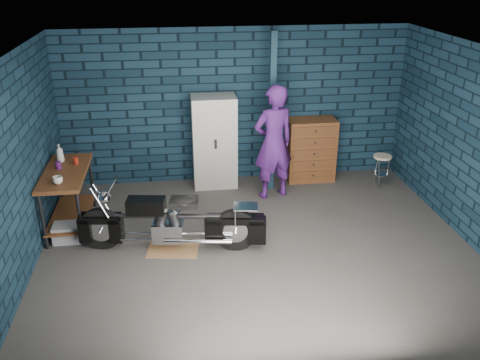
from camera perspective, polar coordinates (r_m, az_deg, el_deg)
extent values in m
plane|color=#464441|center=(7.22, 1.98, -7.59)|extent=(6.00, 6.00, 0.00)
cube|color=#0E2230|center=(8.95, -0.57, 8.28)|extent=(6.00, 0.02, 2.70)
cube|color=#0E2230|center=(6.80, -23.63, 0.97)|extent=(0.02, 5.00, 2.70)
cube|color=#0E2230|center=(7.69, 24.81, 3.31)|extent=(0.02, 5.00, 2.70)
cube|color=silver|center=(6.24, 2.34, 14.03)|extent=(6.00, 5.00, 0.02)
cube|color=#122C3B|center=(8.52, 3.60, 7.40)|extent=(0.10, 0.10, 2.70)
cube|color=brown|center=(7.96, -18.64, -2.03)|extent=(0.60, 1.40, 0.91)
cube|color=#90603F|center=(7.25, -7.48, -7.60)|extent=(0.77, 0.62, 0.01)
imported|color=#4D1E70|center=(8.34, 3.79, 4.21)|extent=(0.80, 0.64, 1.92)
cube|color=gray|center=(7.72, -18.70, -5.61)|extent=(0.41, 0.29, 0.26)
cube|color=beige|center=(8.83, -2.90, 4.31)|extent=(0.75, 0.54, 1.61)
cube|color=brown|center=(9.20, 7.95, 3.35)|extent=(0.85, 0.47, 1.13)
imported|color=beige|center=(7.35, -19.79, -0.01)|extent=(0.14, 0.14, 0.11)
cylinder|color=#4D175F|center=(7.87, -19.73, 1.58)|extent=(0.09, 0.09, 0.11)
cylinder|color=maroon|center=(7.97, -17.96, 2.12)|extent=(0.10, 0.10, 0.11)
imported|color=gray|center=(8.10, -19.58, 2.87)|extent=(0.13, 0.13, 0.28)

